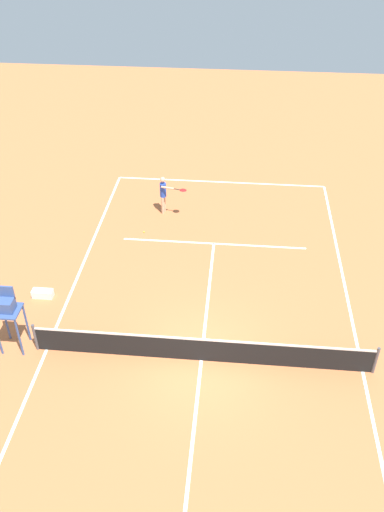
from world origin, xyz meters
TOP-DOWN VIEW (x-y plane):
  - ground_plane at (0.00, 0.00)m, footprint 60.00×60.00m
  - court_lines at (0.00, 0.00)m, footprint 10.34×24.16m
  - tennis_net at (0.00, 0.00)m, footprint 10.94×0.10m
  - player_serving at (2.39, -8.89)m, footprint 1.27×0.79m
  - tennis_ball at (3.06, -7.17)m, footprint 0.07×0.07m
  - umpire_chair at (6.15, -0.07)m, footprint 0.80×0.80m
  - equipment_bag at (6.07, -2.60)m, footprint 0.76×0.32m

SIDE VIEW (x-z plane):
  - ground_plane at x=0.00m, z-range 0.00..0.00m
  - court_lines at x=0.00m, z-range 0.00..0.01m
  - tennis_ball at x=3.06m, z-range 0.00..0.07m
  - equipment_bag at x=6.07m, z-range 0.00..0.30m
  - tennis_net at x=0.00m, z-range -0.04..1.03m
  - player_serving at x=2.39m, z-range 0.18..1.98m
  - umpire_chair at x=6.15m, z-range 0.40..2.81m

